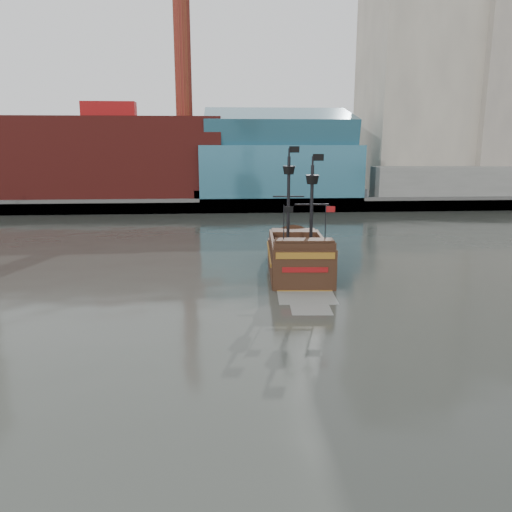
{
  "coord_description": "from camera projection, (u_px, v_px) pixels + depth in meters",
  "views": [
    {
      "loc": [
        -1.46,
        -27.48,
        12.11
      ],
      "look_at": [
        1.19,
        8.64,
        4.0
      ],
      "focal_mm": 35.0,
      "sensor_mm": 36.0,
      "label": 1
    }
  ],
  "objects": [
    {
      "name": "seawall",
      "position": [
        228.0,
        206.0,
        90.03
      ],
      "size": [
        220.0,
        1.0,
        2.6
      ],
      "primitive_type": "cube",
      "color": "#4C4C49",
      "rests_on": "ground"
    },
    {
      "name": "ground",
      "position": [
        247.0,
        354.0,
        29.49
      ],
      "size": [
        400.0,
        400.0,
        0.0
      ],
      "primitive_type": "plane",
      "color": "#2B2E28",
      "rests_on": "ground"
    },
    {
      "name": "skyline",
      "position": [
        249.0,
        85.0,
        106.8
      ],
      "size": [
        149.0,
        45.0,
        62.0
      ],
      "color": "brown",
      "rests_on": "promenade_far"
    },
    {
      "name": "promenade_far",
      "position": [
        225.0,
        192.0,
        118.81
      ],
      "size": [
        220.0,
        60.0,
        2.0
      ],
      "primitive_type": "cube",
      "color": "slate",
      "rests_on": "ground"
    },
    {
      "name": "pirate_ship",
      "position": [
        298.0,
        260.0,
        48.27
      ],
      "size": [
        6.38,
        17.45,
        12.83
      ],
      "rotation": [
        0.0,
        0.0,
        -0.07
      ],
      "color": "black",
      "rests_on": "ground"
    }
  ]
}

